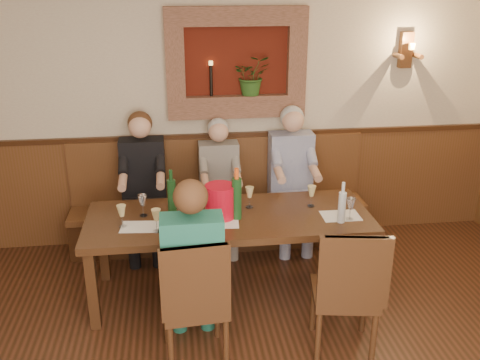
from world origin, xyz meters
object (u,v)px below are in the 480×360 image
object	(u,v)px
person_chair_front	(193,284)
chair_near_right	(343,314)
person_bench_mid	(220,198)
wine_bottle_green_a	(237,198)
spittoon_bucket	(220,201)
dining_table	(229,224)
water_bottle	(342,206)
wine_bottle_green_b	(172,196)
person_bench_right	(292,190)
bench	(220,214)
person_bench_left	(144,198)
chair_near_left	(195,324)

from	to	relation	value
person_chair_front	chair_near_right	bearing A→B (deg)	-4.81
person_bench_mid	wine_bottle_green_a	size ratio (longest dim) A/B	3.05
person_bench_mid	wine_bottle_green_a	world-z (taller)	person_bench_mid
spittoon_bucket	dining_table	bearing A→B (deg)	11.68
dining_table	water_bottle	xyz separation A→B (m)	(0.90, -0.24, 0.22)
person_chair_front	person_bench_mid	bearing A→B (deg)	78.17
person_chair_front	wine_bottle_green_b	xyz separation A→B (m)	(-0.13, 0.88, 0.32)
person_bench_right	wine_bottle_green_a	bearing A→B (deg)	-126.89
bench	spittoon_bucket	bearing A→B (deg)	-94.46
water_bottle	wine_bottle_green_b	bearing A→B (deg)	166.12
chair_near_right	person_bench_mid	distance (m)	1.89
bench	person_bench_left	xyz separation A→B (m)	(-0.75, -0.11, 0.27)
person_bench_mid	water_bottle	bearing A→B (deg)	-49.94
chair_near_left	wine_bottle_green_b	distance (m)	1.14
person_bench_left	water_bottle	distance (m)	1.99
chair_near_left	person_bench_left	distance (m)	1.75
bench	person_bench_left	bearing A→B (deg)	-171.91
person_bench_mid	person_chair_front	distance (m)	1.65
chair_near_left	spittoon_bucket	size ratio (longest dim) A/B	3.58
chair_near_left	dining_table	bearing A→B (deg)	63.42
person_chair_front	water_bottle	distance (m)	1.39
spittoon_bucket	water_bottle	xyz separation A→B (m)	(0.98, -0.22, -0.00)
chair_near_left	wine_bottle_green_b	world-z (taller)	wine_bottle_green_b
wine_bottle_green_a	spittoon_bucket	bearing A→B (deg)	162.60
person_bench_mid	spittoon_bucket	distance (m)	0.92
dining_table	person_bench_mid	world-z (taller)	person_bench_mid
person_chair_front	bench	bearing A→B (deg)	78.77
chair_near_left	wine_bottle_green_b	bearing A→B (deg)	93.38
person_chair_front	spittoon_bucket	xyz separation A→B (m)	(0.27, 0.76, 0.30)
wine_bottle_green_a	person_bench_mid	bearing A→B (deg)	93.90
dining_table	bench	size ratio (longest dim) A/B	0.80
wine_bottle_green_b	spittoon_bucket	bearing A→B (deg)	-16.69
person_bench_right	dining_table	bearing A→B (deg)	-131.07
person_bench_mid	person_chair_front	world-z (taller)	person_chair_front
chair_near_left	chair_near_right	world-z (taller)	chair_near_right
wine_bottle_green_b	water_bottle	xyz separation A→B (m)	(1.37, -0.34, -0.02)
dining_table	chair_near_left	world-z (taller)	chair_near_left
chair_near_left	water_bottle	bearing A→B (deg)	21.42
person_bench_left	person_bench_mid	bearing A→B (deg)	0.23
person_bench_mid	wine_bottle_green_a	distance (m)	0.98
chair_near_left	wine_bottle_green_a	xyz separation A→B (m)	(0.40, 0.79, 0.64)
chair_near_left	person_bench_right	bearing A→B (deg)	52.90
person_bench_right	spittoon_bucket	xyz separation A→B (m)	(-0.80, -0.85, 0.29)
person_chair_front	person_bench_left	bearing A→B (deg)	104.17
dining_table	person_bench_right	world-z (taller)	person_bench_right
person_bench_right	chair_near_left	bearing A→B (deg)	-122.48
wine_bottle_green_b	water_bottle	world-z (taller)	wine_bottle_green_b
chair_near_right	person_bench_mid	bearing A→B (deg)	123.30
person_bench_mid	person_chair_front	xyz separation A→B (m)	(-0.34, -1.62, 0.03)
chair_near_left	spittoon_bucket	world-z (taller)	spittoon_bucket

